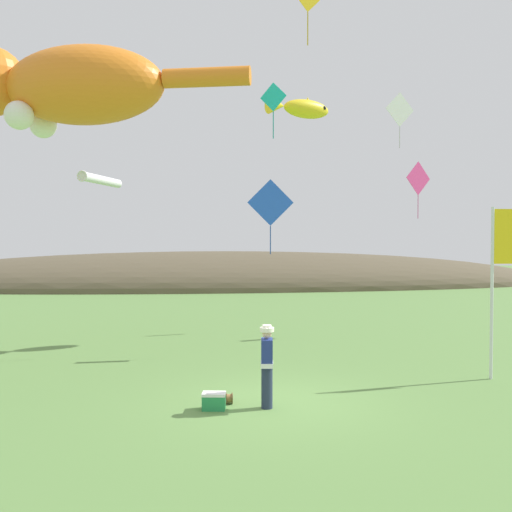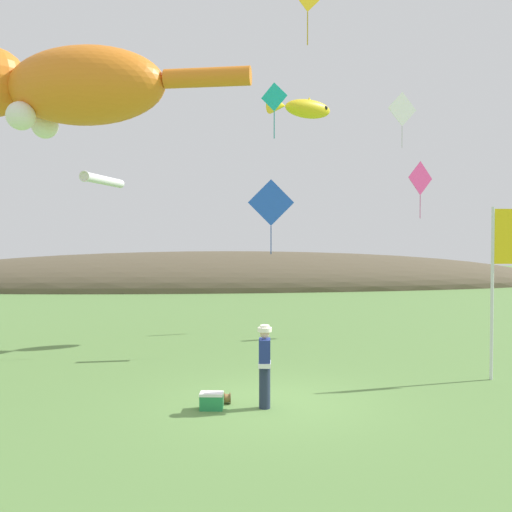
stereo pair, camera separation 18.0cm
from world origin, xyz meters
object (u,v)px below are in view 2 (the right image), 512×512
kite_diamond_white (402,109)px  kite_diamond_pink (420,179)px  kite_diamond_blue (271,203)px  kite_tube_streamer (103,180)px  kite_giant_cat (66,87)px  festival_attendant (265,364)px  kite_spool (227,398)px  festival_banner_pole (498,267)px  kite_diamond_teal (274,98)px  kite_fish_windsock (301,108)px  picnic_cooler (212,401)px

kite_diamond_white → kite_diamond_pink: bearing=-89.3°
kite_diamond_blue → kite_tube_streamer: bearing=135.8°
kite_giant_cat → kite_diamond_pink: size_ratio=4.27×
festival_attendant → kite_spool: festival_attendant is taller
kite_diamond_blue → kite_diamond_white: kite_diamond_white is taller
kite_tube_streamer → kite_diamond_pink: bearing=-12.1°
kite_diamond_white → kite_diamond_blue: bearing=-139.2°
festival_banner_pole → kite_diamond_white: 11.24m
kite_diamond_blue → kite_diamond_teal: kite_diamond_teal is taller
kite_giant_cat → kite_diamond_pink: kite_giant_cat is taller
kite_fish_windsock → kite_tube_streamer: size_ratio=0.83×
kite_fish_windsock → kite_spool: bearing=-110.3°
festival_banner_pole → kite_diamond_pink: (0.87, 7.42, 3.02)m
kite_spool → kite_tube_streamer: kite_tube_streamer is taller
kite_giant_cat → kite_fish_windsock: bearing=14.5°
kite_diamond_blue → kite_diamond_white: size_ratio=1.02×
kite_spool → kite_diamond_pink: bearing=48.6°
festival_attendant → kite_diamond_pink: kite_diamond_pink is taller
kite_spool → kite_diamond_blue: 7.40m
kite_spool → kite_diamond_teal: size_ratio=0.13×
kite_tube_streamer → kite_diamond_pink: size_ratio=1.44×
kite_giant_cat → kite_diamond_pink: 13.15m
festival_attendant → kite_fish_windsock: 11.83m
kite_diamond_teal → kite_tube_streamer: bearing=142.1°
festival_attendant → kite_giant_cat: kite_giant_cat is taller
festival_banner_pole → kite_diamond_white: size_ratio=1.90×
kite_giant_cat → kite_diamond_blue: bearing=-7.7°
kite_tube_streamer → kite_diamond_white: (12.35, -0.68, 3.00)m
kite_tube_streamer → festival_attendant: bearing=-66.0°
kite_spool → kite_giant_cat: bearing=127.0°
kite_diamond_blue → kite_diamond_teal: bearing=77.3°
picnic_cooler → festival_banner_pole: size_ratio=0.12×
kite_tube_streamer → kite_diamond_teal: bearing=-37.9°
festival_attendant → kite_diamond_teal: bearing=81.1°
kite_spool → kite_fish_windsock: (3.13, 8.48, 8.29)m
festival_banner_pole → kite_diamond_white: (0.84, 9.40, 6.10)m
festival_attendant → picnic_cooler: bearing=178.9°
kite_giant_cat → kite_diamond_teal: size_ratio=5.06×
kite_giant_cat → kite_diamond_white: kite_giant_cat is taller
kite_tube_streamer → kite_diamond_white: size_ratio=1.36×
kite_diamond_pink → kite_fish_windsock: bearing=-174.9°
festival_attendant → kite_giant_cat: bearing=129.4°
kite_spool → picnic_cooler: 0.52m
picnic_cooler → kite_diamond_pink: bearing=48.6°
festival_attendant → kite_spool: 1.21m
picnic_cooler → kite_diamond_teal: (2.22, 6.95, 8.10)m
festival_attendant → kite_giant_cat: (-5.61, 6.82, 7.47)m
festival_banner_pole → kite_diamond_white: bearing=84.9°
kite_spool → kite_diamond_white: bearing=54.3°
kite_tube_streamer → kite_giant_cat: bearing=-93.2°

